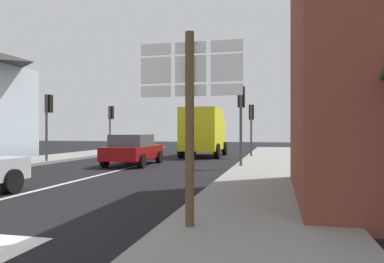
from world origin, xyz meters
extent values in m
plane|color=black|center=(0.00, 10.00, 0.00)|extent=(80.00, 80.00, 0.00)
cube|color=gray|center=(6.15, 8.00, 0.07)|extent=(3.15, 44.00, 0.14)
cube|color=silver|center=(0.00, 6.00, 0.01)|extent=(0.16, 12.00, 0.01)
cylinder|color=black|center=(-0.34, 3.43, 0.32)|extent=(0.22, 0.64, 0.64)
cube|color=maroon|center=(-0.33, 11.70, 0.62)|extent=(1.89, 4.26, 0.60)
cube|color=#47515B|center=(-0.33, 11.45, 1.19)|extent=(1.62, 2.15, 0.55)
cylinder|color=black|center=(-1.25, 13.02, 0.32)|extent=(0.24, 0.65, 0.64)
cylinder|color=black|center=(0.50, 13.08, 0.32)|extent=(0.24, 0.65, 0.64)
cylinder|color=black|center=(-1.16, 10.32, 0.32)|extent=(0.24, 0.65, 0.64)
cylinder|color=black|center=(0.59, 10.38, 0.32)|extent=(0.24, 0.65, 0.64)
cube|color=yellow|center=(1.80, 17.61, 1.75)|extent=(2.24, 3.72, 2.60)
cube|color=yellow|center=(1.78, 20.11, 1.45)|extent=(2.10, 1.32, 2.00)
cube|color=#47515B|center=(1.78, 20.16, 2.25)|extent=(1.76, 0.12, 0.70)
cylinder|color=black|center=(0.68, 20.04, 0.45)|extent=(0.29, 0.90, 0.90)
cylinder|color=black|center=(2.88, 20.07, 0.45)|extent=(0.29, 0.90, 0.90)
cylinder|color=black|center=(0.71, 16.65, 0.45)|extent=(0.29, 0.90, 0.90)
cylinder|color=black|center=(2.91, 16.67, 0.45)|extent=(0.29, 0.90, 0.90)
cylinder|color=brown|center=(5.07, 0.79, 1.60)|extent=(0.14, 0.14, 3.20)
cube|color=white|center=(4.49, 0.84, 2.96)|extent=(0.50, 0.03, 0.18)
cube|color=black|center=(4.49, 0.86, 2.96)|extent=(0.43, 0.01, 0.13)
cube|color=white|center=(4.49, 0.84, 2.62)|extent=(0.50, 0.03, 0.42)
cube|color=black|center=(4.49, 0.86, 2.62)|extent=(0.43, 0.01, 0.32)
cube|color=white|center=(4.49, 0.84, 2.28)|extent=(0.50, 0.03, 0.18)
cube|color=black|center=(4.49, 0.86, 2.28)|extent=(0.43, 0.01, 0.13)
cube|color=white|center=(5.07, 0.84, 2.96)|extent=(0.50, 0.03, 0.18)
cube|color=black|center=(5.07, 0.86, 2.96)|extent=(0.43, 0.01, 0.13)
cube|color=white|center=(5.07, 0.84, 2.62)|extent=(0.50, 0.03, 0.42)
cube|color=black|center=(5.07, 0.86, 2.62)|extent=(0.43, 0.01, 0.32)
cube|color=white|center=(5.07, 0.84, 2.28)|extent=(0.50, 0.03, 0.18)
cube|color=black|center=(5.07, 0.86, 2.28)|extent=(0.43, 0.01, 0.13)
cube|color=white|center=(5.65, 0.84, 2.96)|extent=(0.50, 0.03, 0.18)
cube|color=black|center=(5.65, 0.86, 2.96)|extent=(0.43, 0.01, 0.13)
cube|color=white|center=(5.65, 0.84, 2.62)|extent=(0.50, 0.03, 0.42)
cube|color=black|center=(5.65, 0.86, 2.62)|extent=(0.43, 0.01, 0.32)
cube|color=white|center=(5.65, 0.84, 2.28)|extent=(0.50, 0.03, 0.18)
cube|color=black|center=(5.65, 0.86, 2.28)|extent=(0.43, 0.01, 0.13)
cylinder|color=#47474C|center=(4.87, 17.33, 1.61)|extent=(0.12, 0.12, 3.22)
cube|color=black|center=(4.87, 17.53, 2.77)|extent=(0.30, 0.28, 0.90)
sphere|color=#360303|center=(4.87, 17.67, 3.04)|extent=(0.18, 0.18, 0.18)
sphere|color=orange|center=(4.87, 17.67, 2.76)|extent=(0.18, 0.18, 0.18)
sphere|color=black|center=(4.87, 17.67, 2.48)|extent=(0.18, 0.18, 0.18)
cylinder|color=#47474C|center=(-4.87, 11.38, 1.74)|extent=(0.12, 0.12, 3.47)
cube|color=black|center=(-4.87, 11.58, 3.02)|extent=(0.30, 0.28, 0.90)
sphere|color=#360303|center=(-4.87, 11.72, 3.29)|extent=(0.18, 0.18, 0.18)
sphere|color=orange|center=(-4.87, 11.72, 3.01)|extent=(0.18, 0.18, 0.18)
sphere|color=black|center=(-4.87, 11.72, 2.73)|extent=(0.18, 0.18, 0.18)
cylinder|color=#47474C|center=(4.87, 11.04, 1.78)|extent=(0.12, 0.12, 3.57)
cube|color=black|center=(4.87, 11.24, 3.12)|extent=(0.30, 0.28, 0.90)
sphere|color=#360303|center=(4.87, 11.38, 3.39)|extent=(0.18, 0.18, 0.18)
sphere|color=orange|center=(4.87, 11.38, 3.11)|extent=(0.18, 0.18, 0.18)
sphere|color=black|center=(4.87, 11.38, 2.83)|extent=(0.18, 0.18, 0.18)
cylinder|color=#47474C|center=(-4.87, 18.51, 1.68)|extent=(0.12, 0.12, 3.37)
cube|color=black|center=(-4.87, 18.71, 2.92)|extent=(0.30, 0.28, 0.90)
sphere|color=#360303|center=(-4.87, 18.85, 3.19)|extent=(0.18, 0.18, 0.18)
sphere|color=orange|center=(-4.87, 18.85, 2.91)|extent=(0.18, 0.18, 0.18)
sphere|color=black|center=(-4.87, 18.85, 2.63)|extent=(0.18, 0.18, 0.18)
camera|label=1|loc=(6.43, -4.82, 1.63)|focal=34.30mm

